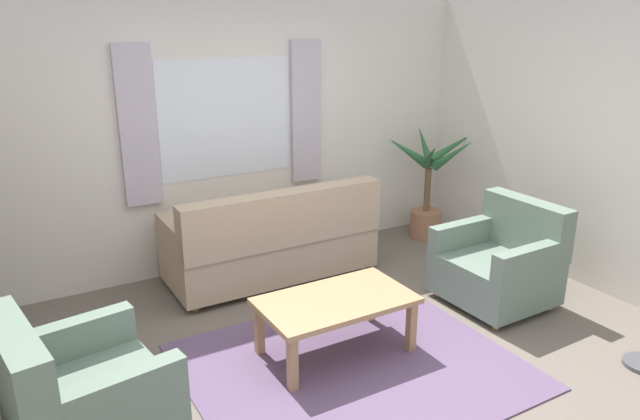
{
  "coord_description": "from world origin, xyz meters",
  "views": [
    {
      "loc": [
        -2.01,
        -3.01,
        2.35
      ],
      "look_at": [
        0.14,
        0.7,
        0.95
      ],
      "focal_mm": 33.14,
      "sensor_mm": 36.0,
      "label": 1
    }
  ],
  "objects": [
    {
      "name": "ground_plane",
      "position": [
        0.0,
        0.0,
        0.0
      ],
      "size": [
        6.24,
        6.24,
        0.0
      ],
      "primitive_type": "plane",
      "color": "#6B6056"
    },
    {
      "name": "wall_back",
      "position": [
        0.0,
        2.26,
        1.3
      ],
      "size": [
        5.32,
        0.12,
        2.6
      ],
      "primitive_type": "cube",
      "color": "silver",
      "rests_on": "ground_plane"
    },
    {
      "name": "wall_right",
      "position": [
        2.66,
        0.0,
        1.3
      ],
      "size": [
        0.12,
        4.4,
        2.6
      ],
      "primitive_type": "cube",
      "color": "silver",
      "rests_on": "ground_plane"
    },
    {
      "name": "window_with_curtains",
      "position": [
        0.0,
        2.18,
        1.45
      ],
      "size": [
        1.98,
        0.07,
        1.4
      ],
      "color": "white"
    },
    {
      "name": "area_rug",
      "position": [
        0.0,
        0.0,
        0.01
      ],
      "size": [
        2.21,
        1.92,
        0.01
      ],
      "primitive_type": "cube",
      "color": "#604C6B",
      "rests_on": "ground_plane"
    },
    {
      "name": "couch",
      "position": [
        0.17,
        1.61,
        0.37
      ],
      "size": [
        1.9,
        0.82,
        0.92
      ],
      "rotation": [
        0.0,
        0.0,
        3.14
      ],
      "color": "tan",
      "rests_on": "ground_plane"
    },
    {
      "name": "armchair_left",
      "position": [
        -1.77,
        0.04,
        0.35
      ],
      "size": [
        0.94,
        0.95,
        0.88
      ],
      "rotation": [
        0.0,
        0.0,
        1.72
      ],
      "color": "slate",
      "rests_on": "ground_plane"
    },
    {
      "name": "armchair_right",
      "position": [
        1.66,
        0.23,
        0.35
      ],
      "size": [
        0.84,
        0.86,
        0.88
      ],
      "rotation": [
        0.0,
        0.0,
        -1.55
      ],
      "color": "slate",
      "rests_on": "ground_plane"
    },
    {
      "name": "coffee_table",
      "position": [
        0.0,
        0.23,
        0.38
      ],
      "size": [
        1.1,
        0.64,
        0.44
      ],
      "color": "#A87F56",
      "rests_on": "ground_plane"
    },
    {
      "name": "potted_plant",
      "position": [
        2.12,
        1.76,
        0.56
      ],
      "size": [
        1.16,
        0.97,
        1.21
      ],
      "color": "#9E6B4C",
      "rests_on": "ground_plane"
    }
  ]
}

